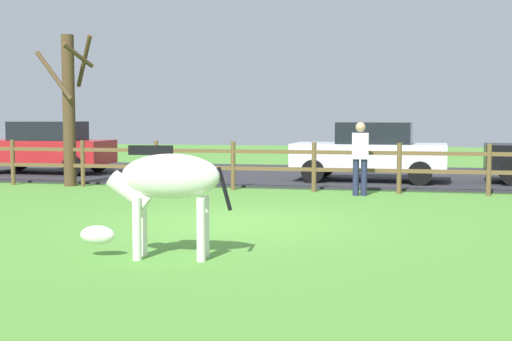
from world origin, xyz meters
name	(u,v)px	position (x,y,z in m)	size (l,w,h in m)	color
ground_plane	(232,223)	(0.00, 0.00, 0.00)	(60.00, 60.00, 0.00)	#549338
parking_asphalt	(309,175)	(0.00, 9.30, 0.03)	(28.00, 7.40, 0.05)	#2D2D33
paddock_fence	(273,163)	(-0.25, 5.00, 0.67)	(21.60, 0.11, 1.16)	brown
bare_tree	(69,106)	(-5.50, 5.04, 2.03)	(1.34, 1.35, 3.81)	#513A23
zebra	(164,185)	(-0.10, -2.97, 0.93)	(1.93, 0.62, 1.41)	white
crow_on_grass	(137,201)	(-2.30, 1.56, 0.13)	(0.21, 0.10, 0.20)	black
parked_car_red	(45,147)	(-7.84, 8.00, 0.84)	(4.01, 1.91, 1.56)	red
parked_car_white	(370,151)	(1.90, 7.47, 0.84)	(4.07, 2.02, 1.56)	white
visitor_near_fence	(360,155)	(1.83, 4.44, 0.91)	(0.37, 0.24, 1.64)	#232847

